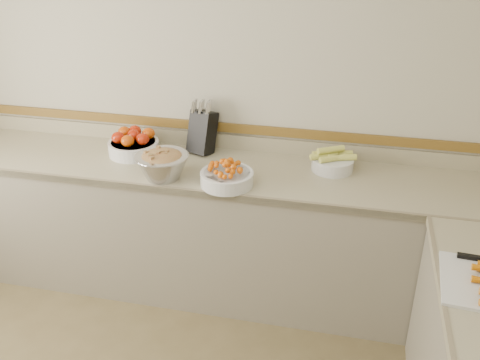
% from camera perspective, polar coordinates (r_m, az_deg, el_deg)
% --- Properties ---
extents(back_wall, '(4.00, 0.00, 4.00)m').
position_cam_1_polar(back_wall, '(3.49, -3.27, 9.67)').
color(back_wall, '#B4AD94').
rests_on(back_wall, ground_plane).
extents(counter_back, '(4.00, 0.65, 1.08)m').
position_cam_1_polar(counter_back, '(3.56, -4.35, -5.02)').
color(counter_back, gray).
rests_on(counter_back, ground_plane).
extents(knife_block, '(0.20, 0.22, 0.36)m').
position_cam_1_polar(knife_block, '(3.49, -4.04, 5.25)').
color(knife_block, black).
rests_on(knife_block, counter_back).
extents(tomato_bowl, '(0.33, 0.33, 0.16)m').
position_cam_1_polar(tomato_bowl, '(3.55, -11.29, 3.80)').
color(tomato_bowl, silver).
rests_on(tomato_bowl, counter_back).
extents(cherry_tomato_bowl, '(0.31, 0.31, 0.17)m').
position_cam_1_polar(cherry_tomato_bowl, '(3.08, -1.41, 0.42)').
color(cherry_tomato_bowl, silver).
rests_on(cherry_tomato_bowl, counter_back).
extents(corn_bowl, '(0.28, 0.26, 0.15)m').
position_cam_1_polar(corn_bowl, '(3.31, 9.84, 1.95)').
color(corn_bowl, silver).
rests_on(corn_bowl, counter_back).
extents(rhubarb_bowl, '(0.32, 0.32, 0.18)m').
position_cam_1_polar(rhubarb_bowl, '(3.18, -8.29, 1.72)').
color(rhubarb_bowl, '#B2B2BA').
rests_on(rhubarb_bowl, counter_back).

